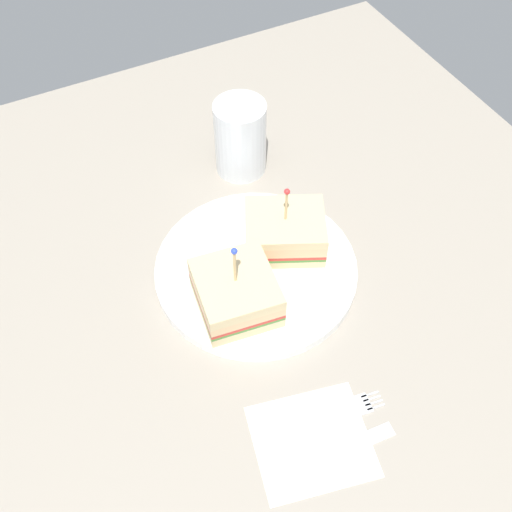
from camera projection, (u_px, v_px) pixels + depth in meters
ground_plane at (256, 278)px, 74.24cm from camera, size 92.70×92.70×2.00cm
plate at (256, 270)px, 72.91cm from camera, size 24.33×24.33×1.35cm
sandwich_half_front at (285, 231)px, 72.65cm from camera, size 10.97×11.81×9.58cm
sandwich_half_back at (236, 293)px, 67.08cm from camera, size 10.06×9.57×10.23cm
drink_glass at (240, 140)px, 80.85cm from camera, size 6.96×6.96×10.55cm
napkin at (312, 441)px, 60.54cm from camera, size 12.54×13.42×0.15cm
fork at (341, 411)px, 62.38cm from camera, size 2.89×12.28×0.35cm
knife at (349, 446)px, 60.12cm from camera, size 2.00×12.15×0.35cm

